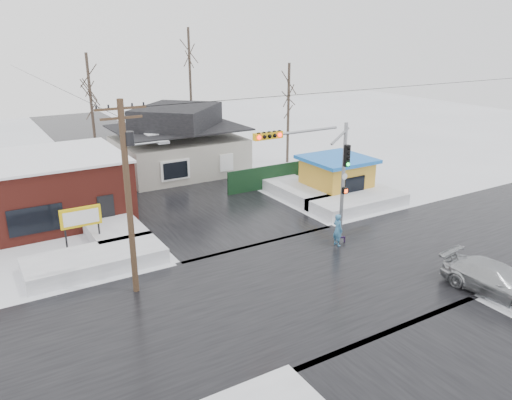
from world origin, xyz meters
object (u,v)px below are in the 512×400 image
car (496,280)px  marquee_sign (81,218)px  utility_pole (129,188)px  pedestrian (338,230)px  traffic_signal (322,171)px  kiosk (336,176)px

car → marquee_sign: bearing=128.7°
utility_pole → car: (14.14, -8.94, -4.38)m
marquee_sign → car: marquee_sign is taller
marquee_sign → pedestrian: 14.31m
utility_pole → pedestrian: utility_pole is taller
pedestrian → car: pedestrian is taller
traffic_signal → kiosk: (7.07, 7.03, -3.08)m
marquee_sign → pedestrian: bearing=-28.4°
pedestrian → car: 8.58m
kiosk → traffic_signal: bearing=-135.2°
car → traffic_signal: bearing=107.4°
traffic_signal → kiosk: size_ratio=1.52×
marquee_sign → kiosk: bearing=1.6°
marquee_sign → kiosk: kiosk is taller
traffic_signal → utility_pole: size_ratio=0.78×
utility_pole → kiosk: utility_pole is taller
traffic_signal → pedestrian: bearing=-12.9°
kiosk → pedestrian: (-5.94, -7.29, -0.52)m
utility_pole → marquee_sign: (-1.07, 5.99, -3.19)m
pedestrian → car: bearing=-162.8°
traffic_signal → utility_pole: (-10.36, 0.53, 0.57)m
traffic_signal → pedestrian: 3.78m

